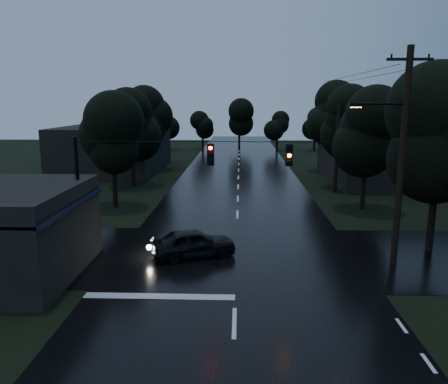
{
  "coord_description": "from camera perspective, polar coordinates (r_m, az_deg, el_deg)",
  "views": [
    {
      "loc": [
        0.16,
        -8.98,
        7.57
      ],
      "look_at": [
        -0.73,
        15.07,
        2.61
      ],
      "focal_mm": 35.0,
      "sensor_mm": 36.0,
      "label": 1
    }
  ],
  "objects": [
    {
      "name": "utility_pole_far",
      "position": [
        38.05,
        14.54,
        5.71
      ],
      "size": [
        2.0,
        0.3,
        7.5
      ],
      "color": "black",
      "rests_on": "ground"
    },
    {
      "name": "tree_left_b",
      "position": [
        40.23,
        -12.05,
        8.62
      ],
      "size": [
        4.2,
        4.2,
        8.85
      ],
      "color": "black",
      "rests_on": "ground"
    },
    {
      "name": "tree_left_c",
      "position": [
        50.09,
        -9.96,
        9.67
      ],
      "size": [
        4.48,
        4.48,
        9.44
      ],
      "color": "black",
      "rests_on": "ground"
    },
    {
      "name": "utility_pole_main",
      "position": [
        21.39,
        22.01,
        4.6
      ],
      "size": [
        3.5,
        0.3,
        10.0
      ],
      "color": "black",
      "rests_on": "ground"
    },
    {
      "name": "tree_right_c",
      "position": [
        50.02,
        13.92,
        9.94
      ],
      "size": [
        4.76,
        4.76,
        10.03
      ],
      "color": "black",
      "rests_on": "ground"
    },
    {
      "name": "cross_street",
      "position": [
        22.31,
        1.61,
        -8.19
      ],
      "size": [
        60.0,
        9.0,
        0.02
      ],
      "primitive_type": "cube",
      "color": "black",
      "rests_on": "ground"
    },
    {
      "name": "tree_corner_near",
      "position": [
        24.14,
        26.38,
        6.7
      ],
      "size": [
        4.48,
        4.48,
        9.44
      ],
      "color": "black",
      "rests_on": "ground"
    },
    {
      "name": "span_signals",
      "position": [
        20.11,
        3.26,
        4.99
      ],
      "size": [
        15.0,
        0.37,
        1.12
      ],
      "color": "black",
      "rests_on": "ground"
    },
    {
      "name": "anchor_pole_left",
      "position": [
        21.88,
        -18.41,
        -1.01
      ],
      "size": [
        0.18,
        0.18,
        6.0
      ],
      "primitive_type": "cylinder",
      "color": "black",
      "rests_on": "ground"
    },
    {
      "name": "building_far_right",
      "position": [
        45.48,
        19.88,
        4.17
      ],
      "size": [
        10.0,
        14.0,
        4.4
      ],
      "primitive_type": "cube",
      "color": "black",
      "rests_on": "ground"
    },
    {
      "name": "car",
      "position": [
        21.88,
        -4.0,
        -6.65
      ],
      "size": [
        4.51,
        3.05,
        1.43
      ],
      "primitive_type": "imported",
      "rotation": [
        0.0,
        0.0,
        1.93
      ],
      "color": "black",
      "rests_on": "ground"
    },
    {
      "name": "tree_right_b",
      "position": [
        40.14,
        15.92,
        8.96
      ],
      "size": [
        4.48,
        4.48,
        9.44
      ],
      "color": "black",
      "rests_on": "ground"
    },
    {
      "name": "tree_left_a",
      "position": [
        32.39,
        -14.42,
        7.17
      ],
      "size": [
        3.92,
        3.92,
        8.26
      ],
      "color": "black",
      "rests_on": "ground"
    },
    {
      "name": "building_far_left",
      "position": [
        51.24,
        -14.0,
        5.63
      ],
      "size": [
        10.0,
        16.0,
        5.0
      ],
      "primitive_type": "cube",
      "color": "black",
      "rests_on": "ground"
    },
    {
      "name": "main_road",
      "position": [
        39.71,
        1.86,
        0.65
      ],
      "size": [
        12.0,
        120.0,
        0.02
      ],
      "primitive_type": "cube",
      "color": "black",
      "rests_on": "ground"
    },
    {
      "name": "tree_right_a",
      "position": [
        32.28,
        18.18,
        7.61
      ],
      "size": [
        4.2,
        4.2,
        8.85
      ],
      "color": "black",
      "rests_on": "ground"
    }
  ]
}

